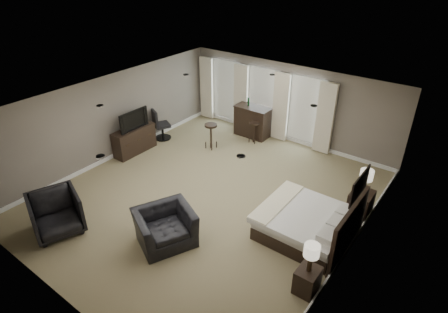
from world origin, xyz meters
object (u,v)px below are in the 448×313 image
Objects in this scene: nightstand_near at (307,280)px; lamp_near at (311,258)px; nightstand_far at (360,204)px; bar_stool_right at (254,132)px; armchair_near at (165,222)px; bar_stool_left at (211,136)px; dresser at (134,140)px; desk_chair at (162,124)px; bar_counter at (253,121)px; tv at (133,126)px; bed at (301,211)px; armchair_far at (56,212)px; lamp_far at (365,182)px.

lamp_near is (0.00, 0.00, 0.57)m from nightstand_near.
bar_stool_right is at bearing 157.21° from nightstand_far.
bar_stool_left is at bearing 51.13° from armchair_near.
dresser is 1.22m from desk_chair.
bar_counter is (2.36, 3.28, 0.12)m from dresser.
lamp_near is at bearing -47.85° from bar_stool_right.
desk_chair is at bearing -148.05° from bar_stool_right.
tv is 4.06m from bar_counter.
dresser is 3.93m from bar_stool_right.
nightstand_near is 6.84m from bar_counter.
bar_counter is at bearing 54.24° from dresser.
bed is 1.35× the size of dresser.
armchair_far is at bearing 144.34° from armchair_near.
lamp_near is 0.97× the size of lamp_far.
lamp_far reaches higher than nightstand_far.
bed is 2.92× the size of nightstand_far.
bar_counter is (-4.56, 2.19, -0.45)m from lamp_far.
lamp_near reaches higher than nightstand_far.
desk_chair is (-6.89, 3.02, 0.27)m from nightstand_near.
armchair_far is 5.35m from bar_stool_left.
dresser is 2.46m from bar_stool_left.
armchair_far is 1.48× the size of bar_stool_right.
bar_stool_left is (-5.13, 3.49, -0.42)m from lamp_near.
bar_stool_right is (-4.24, 1.78, -0.62)m from lamp_far.
bed reaches higher than armchair_near.
bed is at bearing -25.66° from bar_stool_left.
bar_counter and desk_chair have the same top height.
bar_stool_right is at bearing -43.08° from tv.
bar_stool_left is (-5.13, 0.59, -0.56)m from lamp_far.
bed is at bearing 121.54° from nightstand_near.
lamp_near reaches higher than desk_chair.
lamp_near is 0.57× the size of tv.
lamp_far reaches higher than lamp_near.
bar_stool_right is (0.89, 1.19, -0.06)m from bar_stool_left.
lamp_far is 0.59× the size of armchair_far.
nightstand_near is 3.23m from armchair_near.
armchair_far is 1.27× the size of bar_stool_left.
lamp_near is 0.50× the size of bar_counter.
lamp_far is at bearing -154.31° from desk_chair.
desk_chair is (-2.65, -1.66, 0.17)m from bar_stool_right.
armchair_near is 4.56m from bar_stool_left.
tv is 1.26× the size of bar_stool_left.
tv is (-6.03, 0.36, 0.29)m from bed.
lamp_far is at bearing -81.04° from tv.
desk_chair is at bearing 88.59° from dresser.
lamp_far is at bearing 8.96° from dresser.
bar_stool_left is at bearing 145.79° from nightstand_near.
bed reaches higher than nightstand_far.
desk_chair is (-1.76, -0.46, 0.11)m from bar_stool_left.
nightstand_far is 0.91× the size of bar_stool_right.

